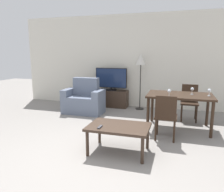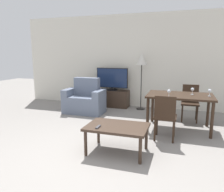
% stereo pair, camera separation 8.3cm
% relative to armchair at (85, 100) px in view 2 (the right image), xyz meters
% --- Properties ---
extents(ground_plane, '(18.00, 18.00, 0.00)m').
position_rel_armchair_xyz_m(ground_plane, '(1.20, -2.58, -0.34)').
color(ground_plane, gray).
extents(wall_back, '(7.34, 0.06, 2.70)m').
position_rel_armchair_xyz_m(wall_back, '(1.20, 1.16, 1.01)').
color(wall_back, silver).
rests_on(wall_back, ground_plane).
extents(armchair, '(1.06, 0.61, 0.93)m').
position_rel_armchair_xyz_m(armchair, '(0.00, 0.00, 0.00)').
color(armchair, slate).
rests_on(armchair, ground_plane).
extents(tv_stand, '(1.00, 0.41, 0.50)m').
position_rel_armchair_xyz_m(tv_stand, '(0.49, 0.89, -0.09)').
color(tv_stand, '#38281E').
rests_on(tv_stand, ground_plane).
extents(tv, '(0.95, 0.32, 0.66)m').
position_rel_armchair_xyz_m(tv, '(0.49, 0.89, 0.49)').
color(tv, black).
rests_on(tv, tv_stand).
extents(coffee_table, '(0.97, 0.65, 0.45)m').
position_rel_armchair_xyz_m(coffee_table, '(1.53, -2.06, 0.06)').
color(coffee_table, '#38281E').
rests_on(coffee_table, ground_plane).
extents(dining_table, '(1.32, 0.86, 0.74)m').
position_rel_armchair_xyz_m(dining_table, '(2.44, -0.59, 0.32)').
color(dining_table, black).
rests_on(dining_table, ground_plane).
extents(dining_chair_near, '(0.40, 0.40, 0.85)m').
position_rel_armchair_xyz_m(dining_chair_near, '(2.21, -1.33, 0.14)').
color(dining_chair_near, black).
rests_on(dining_chair_near, ground_plane).
extents(dining_chair_far, '(0.40, 0.40, 0.85)m').
position_rel_armchair_xyz_m(dining_chair_far, '(2.68, 0.14, 0.14)').
color(dining_chair_far, black).
rests_on(dining_chair_far, ground_plane).
extents(floor_lamp, '(0.30, 0.30, 1.58)m').
position_rel_armchair_xyz_m(floor_lamp, '(1.37, 0.83, 1.00)').
color(floor_lamp, black).
rests_on(floor_lamp, ground_plane).
extents(remote_primary, '(0.04, 0.15, 0.02)m').
position_rel_armchair_xyz_m(remote_primary, '(1.28, -2.24, 0.12)').
color(remote_primary, '#38383D').
rests_on(remote_primary, coffee_table).
extents(wine_glass_left, '(0.07, 0.07, 0.15)m').
position_rel_armchair_xyz_m(wine_glass_left, '(2.68, -0.52, 0.51)').
color(wine_glass_left, silver).
rests_on(wine_glass_left, dining_table).
extents(wine_glass_center, '(0.07, 0.07, 0.15)m').
position_rel_armchair_xyz_m(wine_glass_center, '(3.00, -0.60, 0.51)').
color(wine_glass_center, silver).
rests_on(wine_glass_center, dining_table).
extents(wine_glass_right, '(0.07, 0.07, 0.15)m').
position_rel_armchair_xyz_m(wine_glass_right, '(2.24, -0.91, 0.51)').
color(wine_glass_right, silver).
rests_on(wine_glass_right, dining_table).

